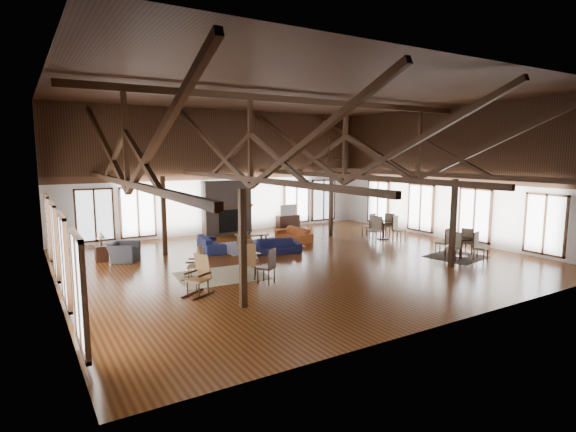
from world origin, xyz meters
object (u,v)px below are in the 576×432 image
sofa_orange (294,234)px  coffee_table (252,235)px  cafe_table_far (383,227)px  sofa_navy_left (211,243)px  armchair (124,252)px  tv_console (288,221)px  cafe_table_near (461,244)px  sofa_navy_front (277,246)px

sofa_orange → coffee_table: bearing=-92.4°
cafe_table_far → sofa_orange: bearing=154.2°
sofa_navy_left → armchair: (-3.41, -0.09, 0.05)m
tv_console → coffee_table: bearing=-138.4°
cafe_table_near → cafe_table_far: 4.25m
armchair → sofa_orange: bearing=-59.4°
sofa_orange → cafe_table_near: cafe_table_near is taller
sofa_orange → cafe_table_near: size_ratio=0.99×
sofa_navy_front → tv_console: tv_console is taller
cafe_table_near → cafe_table_far: cafe_table_far is taller
sofa_navy_left → cafe_table_near: (7.69, -6.03, 0.22)m
armchair → tv_console: armchair is taller
sofa_navy_front → sofa_navy_left: sofa_navy_left is taller
armchair → cafe_table_far: 11.24m
sofa_navy_left → cafe_table_near: cafe_table_near is taller
sofa_orange → tv_console: bearing=149.2°
sofa_navy_left → sofa_navy_front: bearing=-123.9°
sofa_orange → tv_console: (1.77, 3.41, 0.03)m
coffee_table → sofa_orange: bearing=8.6°
cafe_table_far → sofa_navy_left: bearing=166.9°
coffee_table → cafe_table_far: size_ratio=0.65×
sofa_navy_front → cafe_table_far: bearing=14.6°
coffee_table → sofa_navy_left: bearing=-172.9°
sofa_navy_front → tv_console: 6.46m
sofa_navy_front → sofa_orange: 2.70m
armchair → tv_console: 9.80m
sofa_navy_left → tv_console: tv_console is taller
coffee_table → tv_console: size_ratio=1.12×
sofa_orange → cafe_table_far: 4.16m
sofa_navy_front → cafe_table_far: size_ratio=0.88×
sofa_orange → cafe_table_near: bearing=28.2°
armchair → tv_console: size_ratio=0.83×
sofa_navy_left → armchair: armchair is taller
sofa_navy_left → sofa_orange: sofa_navy_left is taller
sofa_orange → sofa_navy_front: bearing=-49.8°
sofa_navy_front → armchair: armchair is taller
sofa_orange → cafe_table_far: size_ratio=0.91×
tv_console → cafe_table_near: bearing=-78.3°
sofa_navy_front → coffee_table: (-0.17, 1.83, 0.18)m
cafe_table_near → tv_console: cafe_table_near is taller
sofa_navy_left → cafe_table_near: size_ratio=1.00×
cafe_table_far → sofa_navy_front: bearing=-179.5°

